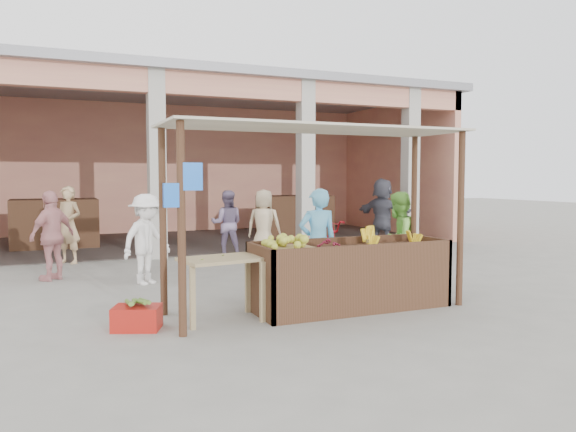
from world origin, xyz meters
name	(u,v)px	position (x,y,z in m)	size (l,w,h in m)	color
ground	(316,311)	(0.00, 0.00, 0.00)	(60.00, 60.00, 0.00)	slate
market_building	(173,142)	(0.05, 8.93, 2.70)	(14.40, 6.40, 4.20)	#E59B78
fruit_stall	(350,278)	(0.50, 0.00, 0.40)	(2.60, 0.95, 0.80)	#4F2F1F
stall_awning	(313,159)	(-0.01, 0.06, 1.98)	(4.09, 1.35, 2.39)	#4F2F1F
banana_heap	(389,238)	(1.13, 0.02, 0.90)	(1.15, 0.63, 0.21)	yellow
melon_tray	(287,245)	(-0.41, -0.01, 0.89)	(0.67, 0.58, 0.19)	#A08152
berry_heap	(328,244)	(0.19, 0.03, 0.87)	(0.44, 0.36, 0.14)	maroon
side_table	(222,269)	(-1.26, 0.04, 0.63)	(1.04, 0.77, 0.77)	tan
papaya_pile	(221,249)	(-1.26, 0.04, 0.88)	(0.75, 0.43, 0.21)	#54872C
red_crate	(137,318)	(-2.27, 0.03, 0.14)	(0.52, 0.38, 0.27)	#AE1A12
plantain_bundle	(137,303)	(-2.27, 0.03, 0.31)	(0.40, 0.28, 0.08)	#587F2E
produce_sacks	(329,237)	(2.91, 5.24, 0.32)	(0.85, 0.53, 0.65)	maroon
vendor_blue	(318,239)	(0.45, 0.87, 0.84)	(0.63, 0.46, 1.68)	#5FBCEA
vendor_green	(398,238)	(1.85, 0.86, 0.80)	(0.77, 0.44, 1.60)	#82D34D
motorcycle	(312,246)	(1.18, 2.57, 0.50)	(1.92, 0.66, 1.00)	#A60F18
shopper_a	(146,236)	(-1.71, 2.77, 0.80)	(1.02, 0.51, 1.59)	white
shopper_b	(52,232)	(-3.11, 3.75, 0.81)	(0.95, 0.51, 1.62)	#CE8787
shopper_c	(264,221)	(0.99, 4.47, 0.82)	(0.79, 0.52, 1.65)	tan
shopper_d	(382,212)	(4.29, 5.06, 0.90)	(1.67, 0.69, 1.81)	#43434E
shopper_e	(68,223)	(-2.79, 5.60, 0.81)	(0.60, 0.46, 1.63)	tan
shopper_f	(227,220)	(0.45, 5.34, 0.79)	(0.77, 0.44, 1.59)	slate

